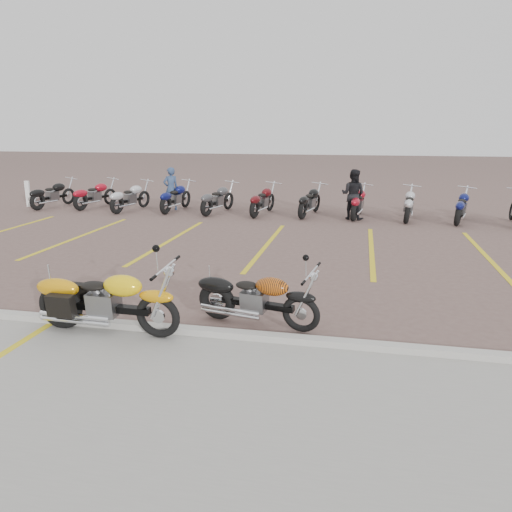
{
  "coord_description": "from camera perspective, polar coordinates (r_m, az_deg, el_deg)",
  "views": [
    {
      "loc": [
        2.35,
        -8.57,
        3.0
      ],
      "look_at": [
        0.56,
        -0.02,
        0.75
      ],
      "focal_mm": 35.0,
      "sensor_mm": 36.0,
      "label": 1
    }
  ],
  "objects": [
    {
      "name": "curb",
      "position": [
        7.57,
        -7.32,
        -8.52
      ],
      "size": [
        60.0,
        0.18,
        0.12
      ],
      "primitive_type": "cube",
      "color": "#ADAAA3",
      "rests_on": "ground"
    },
    {
      "name": "flame_cruiser",
      "position": [
        7.75,
        -0.1,
        -5.02
      ],
      "size": [
        2.01,
        0.55,
        0.84
      ],
      "rotation": [
        0.11,
        0.0,
        -0.21
      ],
      "color": "black",
      "rests_on": "ground"
    },
    {
      "name": "bg_bike_row",
      "position": [
        17.74,
        0.73,
        6.51
      ],
      "size": [
        17.52,
        2.09,
        1.1
      ],
      "color": "black",
      "rests_on": "ground"
    },
    {
      "name": "person_a",
      "position": [
        18.97,
        -9.7,
        7.57
      ],
      "size": [
        0.69,
        0.67,
        1.59
      ],
      "primitive_type": "imported",
      "rotation": [
        0.0,
        0.0,
        3.87
      ],
      "color": "navy",
      "rests_on": "ground"
    },
    {
      "name": "person_b",
      "position": [
        17.11,
        11.02,
        6.92
      ],
      "size": [
        0.97,
        0.85,
        1.67
      ],
      "primitive_type": "imported",
      "rotation": [
        0.0,
        0.0,
        2.84
      ],
      "color": "black",
      "rests_on": "ground"
    },
    {
      "name": "yellow_cruiser",
      "position": [
        7.77,
        -16.91,
        -5.18
      ],
      "size": [
        2.31,
        0.36,
        0.95
      ],
      "rotation": [
        0.08,
        0.0,
        -0.04
      ],
      "color": "black",
      "rests_on": "ground"
    },
    {
      "name": "ground",
      "position": [
        9.38,
        -3.33,
        -4.23
      ],
      "size": [
        100.0,
        100.0,
        0.0
      ],
      "primitive_type": "plane",
      "color": "brown",
      "rests_on": "ground"
    },
    {
      "name": "concrete_apron",
      "position": [
        5.57,
        -16.14,
        -18.69
      ],
      "size": [
        60.0,
        5.0,
        0.01
      ],
      "primitive_type": "cube",
      "color": "#9E9B93",
      "rests_on": "ground"
    },
    {
      "name": "bollard",
      "position": [
        21.58,
        -24.62,
        6.5
      ],
      "size": [
        0.19,
        0.19,
        1.0
      ],
      "primitive_type": "cube",
      "rotation": [
        0.0,
        0.0,
        0.34
      ],
      "color": "white",
      "rests_on": "ground"
    },
    {
      "name": "parking_stripes",
      "position": [
        13.13,
        1.22,
        1.25
      ],
      "size": [
        38.0,
        5.5,
        0.01
      ],
      "primitive_type": null,
      "color": "gold",
      "rests_on": "ground"
    }
  ]
}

